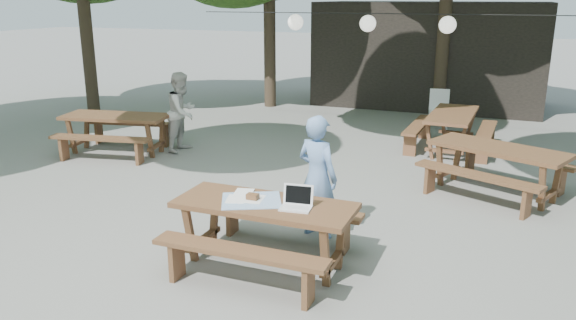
# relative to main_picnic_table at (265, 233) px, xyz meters

# --- Properties ---
(ground) EXTENTS (80.00, 80.00, 0.00)m
(ground) POSITION_rel_main_picnic_table_xyz_m (-0.28, 0.38, -0.39)
(ground) COLOR slate
(ground) RESTS_ON ground
(pavilion) EXTENTS (6.00, 3.00, 2.80)m
(pavilion) POSITION_rel_main_picnic_table_xyz_m (0.22, 10.88, 1.01)
(pavilion) COLOR black
(pavilion) RESTS_ON ground
(main_picnic_table) EXTENTS (2.00, 1.58, 0.75)m
(main_picnic_table) POSITION_rel_main_picnic_table_xyz_m (0.00, 0.00, 0.00)
(main_picnic_table) COLOR #4D341B
(main_picnic_table) RESTS_ON ground
(picnic_table_nw) EXTENTS (2.17, 1.92, 0.75)m
(picnic_table_nw) POSITION_rel_main_picnic_table_xyz_m (-4.60, 3.30, 0.00)
(picnic_table_nw) COLOR #4D341B
(picnic_table_nw) RESTS_ON ground
(picnic_table_ne) EXTENTS (2.36, 2.19, 0.75)m
(picnic_table_ne) POSITION_rel_main_picnic_table_xyz_m (2.32, 3.49, 0.00)
(picnic_table_ne) COLOR #4D341B
(picnic_table_ne) RESTS_ON ground
(picnic_table_far_e) EXTENTS (1.65, 2.03, 0.75)m
(picnic_table_far_e) POSITION_rel_main_picnic_table_xyz_m (1.40, 5.89, 0.00)
(picnic_table_far_e) COLOR #4D341B
(picnic_table_far_e) RESTS_ON ground
(woman) EXTENTS (0.66, 0.54, 1.56)m
(woman) POSITION_rel_main_picnic_table_xyz_m (0.28, 0.99, 0.39)
(woman) COLOR #6F95CA
(woman) RESTS_ON ground
(second_person) EXTENTS (0.60, 0.76, 1.55)m
(second_person) POSITION_rel_main_picnic_table_xyz_m (-3.50, 3.93, 0.39)
(second_person) COLOR beige
(second_person) RESTS_ON ground
(plastic_chair) EXTENTS (0.50, 0.50, 0.90)m
(plastic_chair) POSITION_rel_main_picnic_table_xyz_m (0.93, 7.70, -0.13)
(plastic_chair) COLOR white
(plastic_chair) RESTS_ON ground
(laptop) EXTENTS (0.36, 0.30, 0.24)m
(laptop) POSITION_rel_main_picnic_table_xyz_m (0.38, -0.00, 0.42)
(laptop) COLOR white
(laptop) RESTS_ON main_picnic_table
(tabletop_clutter) EXTENTS (0.83, 0.78, 0.08)m
(tabletop_clutter) POSITION_rel_main_picnic_table_xyz_m (-0.17, 0.01, 0.37)
(tabletop_clutter) COLOR #3678BA
(tabletop_clutter) RESTS_ON main_picnic_table
(paper_lanterns) EXTENTS (9.00, 0.34, 0.38)m
(paper_lanterns) POSITION_rel_main_picnic_table_xyz_m (-0.47, 6.38, 2.02)
(paper_lanterns) COLOR black
(paper_lanterns) RESTS_ON ground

